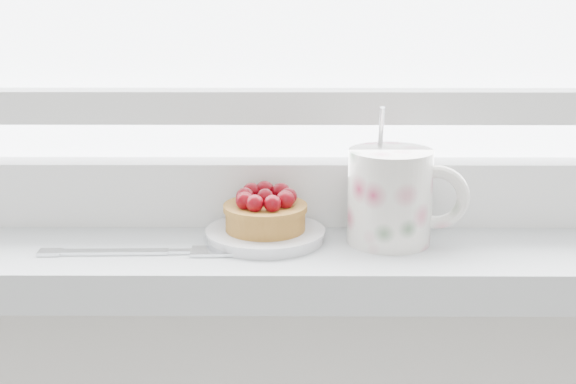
{
  "coord_description": "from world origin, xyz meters",
  "views": [
    {
      "loc": [
        -0.02,
        1.11,
        1.21
      ],
      "look_at": [
        -0.03,
        1.88,
        1.0
      ],
      "focal_mm": 50.0,
      "sensor_mm": 36.0,
      "label": 1
    }
  ],
  "objects_px": {
    "raspberry_tart": "(265,211)",
    "floral_mug": "(393,195)",
    "saucer": "(265,235)",
    "fork": "(150,252)"
  },
  "relations": [
    {
      "from": "saucer",
      "to": "raspberry_tart",
      "type": "xyz_separation_m",
      "value": [
        0.0,
        0.0,
        0.03
      ]
    },
    {
      "from": "raspberry_tart",
      "to": "floral_mug",
      "type": "xyz_separation_m",
      "value": [
        0.13,
        -0.0,
        0.02
      ]
    },
    {
      "from": "floral_mug",
      "to": "fork",
      "type": "xyz_separation_m",
      "value": [
        -0.24,
        -0.04,
        -0.05
      ]
    },
    {
      "from": "saucer",
      "to": "fork",
      "type": "distance_m",
      "value": 0.12
    },
    {
      "from": "saucer",
      "to": "floral_mug",
      "type": "xyz_separation_m",
      "value": [
        0.13,
        -0.0,
        0.04
      ]
    },
    {
      "from": "raspberry_tart",
      "to": "floral_mug",
      "type": "bearing_deg",
      "value": -2.06
    },
    {
      "from": "fork",
      "to": "saucer",
      "type": "bearing_deg",
      "value": 20.03
    },
    {
      "from": "saucer",
      "to": "floral_mug",
      "type": "distance_m",
      "value": 0.14
    },
    {
      "from": "floral_mug",
      "to": "raspberry_tart",
      "type": "bearing_deg",
      "value": 177.94
    },
    {
      "from": "saucer",
      "to": "raspberry_tart",
      "type": "bearing_deg",
      "value": 86.55
    }
  ]
}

